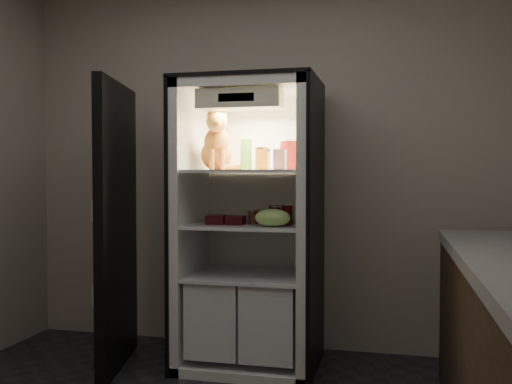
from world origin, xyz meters
TOP-DOWN VIEW (x-y plane):
  - room_shell at (0.00, 0.00)m, footprint 3.60×3.60m
  - refrigerator at (0.00, 1.38)m, footprint 0.90×0.72m
  - fridge_door at (-0.83, 1.12)m, footprint 0.25×0.86m
  - tabby_cat at (-0.22, 1.34)m, footprint 0.37×0.40m
  - parmesan_shaker at (-0.03, 1.37)m, footprint 0.08×0.08m
  - mayo_tub at (0.07, 1.41)m, footprint 0.10×0.10m
  - salsa_jar at (0.08, 1.35)m, footprint 0.08×0.08m
  - pepper_jar at (0.24, 1.44)m, footprint 0.12×0.12m
  - cream_carton at (0.23, 1.21)m, footprint 0.07×0.07m
  - soda_can_a at (0.15, 1.41)m, footprint 0.07×0.07m
  - soda_can_b at (0.26, 1.31)m, footprint 0.07×0.07m
  - soda_can_c at (0.19, 1.26)m, footprint 0.06×0.06m
  - condiment_jar at (0.03, 1.33)m, footprint 0.07×0.07m
  - grape_bag at (0.20, 1.15)m, footprint 0.22×0.16m
  - berry_box_left at (-0.19, 1.23)m, footprint 0.12×0.12m
  - berry_box_right at (-0.06, 1.22)m, footprint 0.11×0.11m

SIDE VIEW (x-z plane):
  - refrigerator at x=0.00m, z-range -0.15..1.73m
  - fridge_door at x=-0.83m, z-range -0.01..1.84m
  - berry_box_right at x=-0.06m, z-range 0.94..1.00m
  - berry_box_left at x=-0.19m, z-range 0.94..1.00m
  - condiment_jar at x=0.03m, z-range 0.94..1.03m
  - grape_bag at x=0.20m, z-range 0.94..1.05m
  - soda_can_c at x=0.19m, z-range 0.94..1.06m
  - soda_can_a at x=0.15m, z-range 0.94..1.06m
  - soda_can_b at x=0.26m, z-range 0.94..1.07m
  - cream_carton at x=0.23m, z-range 1.29..1.42m
  - mayo_tub at x=0.07m, z-range 1.29..1.43m
  - salsa_jar at x=0.08m, z-range 1.29..1.44m
  - parmesan_shaker at x=-0.03m, z-range 1.29..1.49m
  - pepper_jar at x=0.24m, z-range 1.29..1.49m
  - tabby_cat at x=-0.22m, z-range 1.24..1.64m
  - room_shell at x=0.00m, z-range -0.18..3.42m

